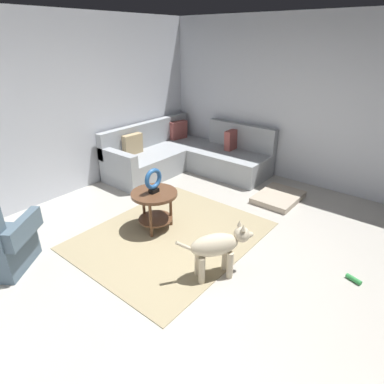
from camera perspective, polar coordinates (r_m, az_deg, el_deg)
The scene contains 10 objects.
ground_plane at distance 3.81m, azimuth 2.80°, elevation -12.98°, with size 6.00×6.00×0.10m, color #B7B2A8.
wall_back at distance 5.35m, azimuth -23.74°, elevation 13.07°, with size 6.00×0.12×2.70m, color silver.
wall_right at distance 5.72m, azimuth 21.55°, elevation 14.12°, with size 0.12×6.00×2.70m, color silver.
area_rug at distance 4.24m, azimuth -3.64°, elevation -7.66°, with size 2.30×1.90×0.01m, color tan.
sectional_couch at distance 6.14m, azimuth -1.17°, elevation 6.32°, with size 2.20×2.25×0.88m.
side_table at distance 4.20m, azimuth -6.65°, elevation -1.57°, with size 0.60×0.60×0.54m.
torus_sculpture at distance 4.08m, azimuth -6.86°, elevation 2.11°, with size 0.28×0.08×0.33m.
dog_bed_mat at distance 5.28m, azimuth 15.03°, elevation -0.89°, with size 0.80×0.60×0.09m, color #B2A38E.
dog at distance 3.39m, azimuth 4.68°, elevation -9.55°, with size 0.73×0.52×0.63m.
dog_toy_rope at distance 3.92m, azimuth 26.69°, elevation -13.62°, with size 0.05×0.05×0.16m, color green.
Camera 1 is at (-2.42, -1.73, 2.33)m, focal length 30.13 mm.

